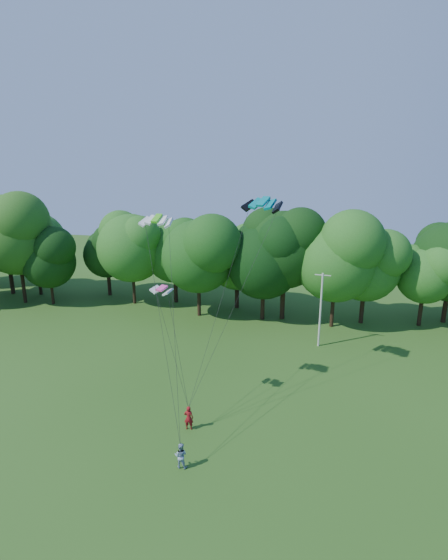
# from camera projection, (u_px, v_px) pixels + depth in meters

# --- Properties ---
(utility_pole) EXTENTS (1.54, 0.21, 7.71)m
(utility_pole) POSITION_uv_depth(u_px,v_px,m) (321.00, 309.00, 43.47)
(utility_pole) COLOR beige
(utility_pole) RESTS_ON ground
(kite_flyer_left) EXTENTS (0.71, 0.51, 1.82)m
(kite_flyer_left) POSITION_uv_depth(u_px,v_px,m) (189.00, 418.00, 30.88)
(kite_flyer_left) COLOR maroon
(kite_flyer_left) RESTS_ON ground
(kite_flyer_right) EXTENTS (0.83, 0.65, 1.70)m
(kite_flyer_right) POSITION_uv_depth(u_px,v_px,m) (181.00, 455.00, 27.11)
(kite_flyer_right) COLOR #889FBD
(kite_flyer_right) RESTS_ON ground
(kite_teal) EXTENTS (3.35, 2.31, 0.73)m
(kite_teal) POSITION_uv_depth(u_px,v_px,m) (263.00, 202.00, 33.73)
(kite_teal) COLOR #047E82
(kite_teal) RESTS_ON ground
(kite_green) EXTENTS (2.43, 1.28, 0.56)m
(kite_green) POSITION_uv_depth(u_px,v_px,m) (157.00, 218.00, 30.76)
(kite_green) COLOR #4BD01F
(kite_green) RESTS_ON ground
(kite_pink) EXTENTS (1.83, 1.30, 0.29)m
(kite_pink) POSITION_uv_depth(u_px,v_px,m) (162.00, 288.00, 31.34)
(kite_pink) COLOR #FF46A1
(kite_pink) RESTS_ON ground
(tree_back_west) EXTENTS (10.36, 10.36, 15.06)m
(tree_back_west) POSITION_uv_depth(u_px,v_px,m) (16.00, 232.00, 54.95)
(tree_back_west) COLOR black
(tree_back_west) RESTS_ON ground
(tree_back_center) EXTENTS (9.37, 9.37, 13.62)m
(tree_back_center) POSITION_uv_depth(u_px,v_px,m) (264.00, 249.00, 49.48)
(tree_back_center) COLOR black
(tree_back_center) RESTS_ON ground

